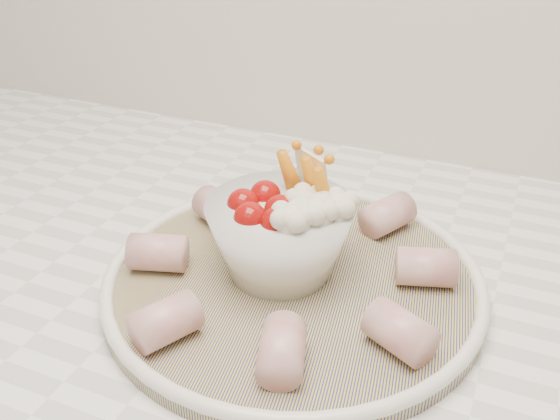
% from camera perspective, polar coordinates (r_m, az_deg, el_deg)
% --- Properties ---
extents(serving_platter, '(0.38, 0.38, 0.02)m').
position_cam_1_polar(serving_platter, '(0.56, 1.24, -6.34)').
color(serving_platter, navy).
rests_on(serving_platter, kitchen_counter).
extents(veggie_bowl, '(0.13, 0.13, 0.11)m').
position_cam_1_polar(veggie_bowl, '(0.54, 0.26, -2.00)').
color(veggie_bowl, white).
rests_on(veggie_bowl, serving_platter).
extents(cured_meat_rolls, '(0.28, 0.30, 0.03)m').
position_cam_1_polar(cured_meat_rolls, '(0.55, 1.17, -4.54)').
color(cured_meat_rolls, '#BF575D').
rests_on(cured_meat_rolls, serving_platter).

